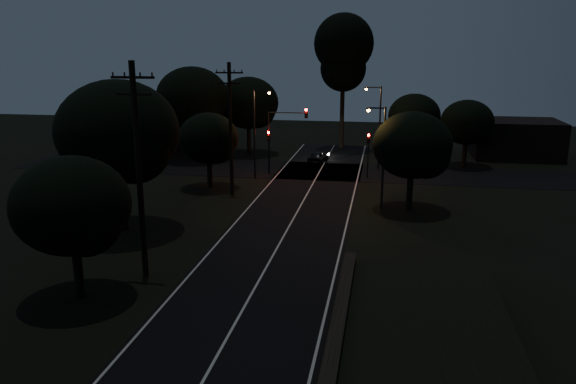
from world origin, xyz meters
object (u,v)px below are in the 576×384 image
(tall_pine, at_px, (344,52))
(car, at_px, (318,157))
(utility_pole_mid, at_px, (139,168))
(signal_left, at_px, (269,144))
(streetlight_c, at_px, (381,150))
(streetlight_b, at_px, (378,122))
(utility_pole_far, at_px, (231,127))
(signal_right, at_px, (368,147))
(signal_mast, at_px, (287,129))
(streetlight_a, at_px, (256,128))

(tall_pine, height_order, car, tall_pine)
(utility_pole_mid, relative_size, tall_pine, 0.71)
(signal_left, relative_size, streetlight_c, 0.55)
(signal_left, distance_m, streetlight_b, 10.84)
(signal_left, bearing_deg, utility_pole_far, -99.94)
(signal_right, height_order, signal_mast, signal_mast)
(utility_pole_mid, height_order, streetlight_b, utility_pole_mid)
(utility_pole_mid, height_order, signal_mast, utility_pole_mid)
(signal_mast, xyz_separation_m, car, (2.24, 6.01, -3.72))
(streetlight_a, bearing_deg, utility_pole_far, -96.59)
(tall_pine, relative_size, streetlight_c, 2.05)
(tall_pine, bearing_deg, signal_left, -110.46)
(tall_pine, distance_m, car, 13.92)
(streetlight_a, distance_m, car, 10.08)
(utility_pole_mid, xyz_separation_m, tall_pine, (7.00, 40.00, 5.37))
(utility_pole_far, height_order, car, utility_pole_far)
(utility_pole_far, bearing_deg, signal_right, 37.00)
(tall_pine, bearing_deg, utility_pole_mid, -99.93)
(utility_pole_mid, bearing_deg, tall_pine, 80.07)
(tall_pine, xyz_separation_m, signal_mast, (-3.91, -15.01, -6.77))
(tall_pine, relative_size, signal_left, 3.76)
(signal_left, height_order, streetlight_a, streetlight_a)
(signal_mast, height_order, streetlight_a, streetlight_a)
(tall_pine, xyz_separation_m, car, (-1.67, -9.00, -10.49))
(utility_pole_mid, height_order, streetlight_a, utility_pole_mid)
(signal_left, height_order, streetlight_b, streetlight_b)
(utility_pole_far, relative_size, signal_left, 2.56)
(streetlight_b, distance_m, streetlight_c, 14.01)
(signal_mast, height_order, car, signal_mast)
(signal_left, xyz_separation_m, signal_mast, (1.69, 0.00, 1.50))
(signal_right, bearing_deg, car, 131.25)
(signal_left, xyz_separation_m, streetlight_c, (10.43, -9.99, 1.51))
(utility_pole_far, xyz_separation_m, streetlight_b, (11.31, 12.00, -0.85))
(utility_pole_mid, height_order, tall_pine, tall_pine)
(utility_pole_mid, relative_size, car, 3.03)
(tall_pine, height_order, streetlight_b, tall_pine)
(signal_left, distance_m, signal_mast, 2.26)
(streetlight_b, bearing_deg, streetlight_a, -150.52)
(signal_right, relative_size, streetlight_a, 0.51)
(tall_pine, distance_m, signal_right, 17.51)
(signal_mast, bearing_deg, utility_pole_mid, -97.04)
(utility_pole_far, distance_m, streetlight_c, 12.05)
(tall_pine, bearing_deg, utility_pole_far, -106.93)
(signal_mast, height_order, streetlight_c, streetlight_c)
(utility_pole_far, height_order, signal_right, utility_pole_far)
(utility_pole_far, bearing_deg, signal_left, 80.06)
(utility_pole_far, height_order, tall_pine, tall_pine)
(signal_right, bearing_deg, utility_pole_far, -143.00)
(signal_right, xyz_separation_m, streetlight_c, (1.23, -9.99, 1.51))
(utility_pole_far, relative_size, streetlight_c, 1.40)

